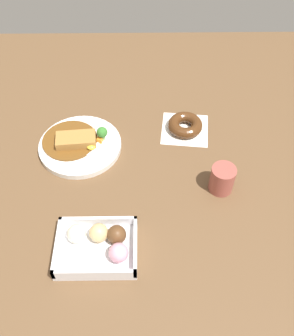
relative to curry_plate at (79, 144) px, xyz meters
The scene contains 5 objects.
ground_plane 0.21m from the curry_plate, 131.59° to the left, with size 1.60×1.60×0.00m, color brown.
curry_plate is the anchor object (origin of this frame).
donut_box 0.35m from the curry_plate, 103.84° to the left, with size 0.19×0.15×0.06m.
chocolate_ring_donut 0.33m from the curry_plate, 167.18° to the right, with size 0.16×0.16×0.04m.
coffee_mug 0.43m from the curry_plate, 158.61° to the left, with size 0.07×0.07×0.08m, color #9E4C42.
Camera 1 is at (-0.05, 0.63, 0.84)m, focal length 40.55 mm.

